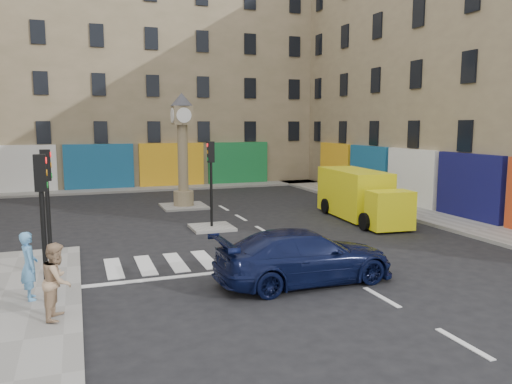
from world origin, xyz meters
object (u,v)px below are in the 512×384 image
traffic_light_left_near (42,205)px  yellow_van (360,195)px  navy_sedan (305,256)px  traffic_light_island (211,170)px  pedestrian_blue (29,266)px  pedestrian_tan (57,281)px  clock_pillar (183,143)px  traffic_light_left_far (47,192)px

traffic_light_left_near → yellow_van: bearing=29.1°
navy_sedan → yellow_van: size_ratio=0.81×
traffic_light_island → pedestrian_blue: 10.12m
traffic_light_left_near → pedestrian_tan: bearing=-75.7°
pedestrian_blue → pedestrian_tan: pedestrian_tan is taller
traffic_light_island → clock_pillar: size_ratio=0.61×
clock_pillar → pedestrian_tan: size_ratio=3.46×
traffic_light_left_far → pedestrian_tan: size_ratio=2.10×
traffic_light_left_near → navy_sedan: size_ratio=0.70×
clock_pillar → navy_sedan: clock_pillar is taller
yellow_van → traffic_light_left_far: bearing=-154.3°
traffic_light_island → yellow_van: (7.29, -0.24, -1.43)m
navy_sedan → pedestrian_tan: size_ratio=3.02×
yellow_van → pedestrian_tan: yellow_van is taller
traffic_light_left_far → navy_sedan: (6.93, -2.72, -1.85)m
traffic_light_island → yellow_van: bearing=-1.9°
traffic_light_left_far → pedestrian_blue: 2.60m
traffic_light_left_near → pedestrian_blue: 1.69m
navy_sedan → pedestrian_tan: 6.69m
traffic_light_left_near → pedestrian_tan: size_ratio=2.10×
clock_pillar → navy_sedan: (0.63, -14.12, -2.78)m
traffic_light_left_near → traffic_light_left_far: same height
traffic_light_left_far → traffic_light_island: (6.30, 5.40, -0.03)m
clock_pillar → yellow_van: clock_pillar is taller
traffic_light_island → navy_sedan: traffic_light_island is taller
traffic_light_left_far → navy_sedan: size_ratio=0.70×
navy_sedan → clock_pillar: bearing=0.5°
traffic_light_island → yellow_van: size_ratio=0.57×
traffic_light_island → pedestrian_blue: traffic_light_island is taller
pedestrian_tan → traffic_light_left_far: bearing=16.9°
traffic_light_left_far → pedestrian_blue: bearing=-101.4°
traffic_light_island → pedestrian_blue: size_ratio=2.12×
clock_pillar → pedestrian_blue: 15.20m
traffic_light_left_far → pedestrian_blue: (-0.41, -2.01, -1.60)m
traffic_light_left_near → pedestrian_tan: 2.00m
traffic_light_left_near → navy_sedan: bearing=-2.7°
traffic_light_island → clock_pillar: (0.00, 6.00, 0.96)m
navy_sedan → pedestrian_tan: (-6.63, -0.85, 0.26)m
pedestrian_blue → clock_pillar: bearing=-37.8°
yellow_van → pedestrian_blue: yellow_van is taller
pedestrian_blue → pedestrian_tan: (0.71, -1.56, 0.01)m
traffic_light_left_near → navy_sedan: traffic_light_left_near is taller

